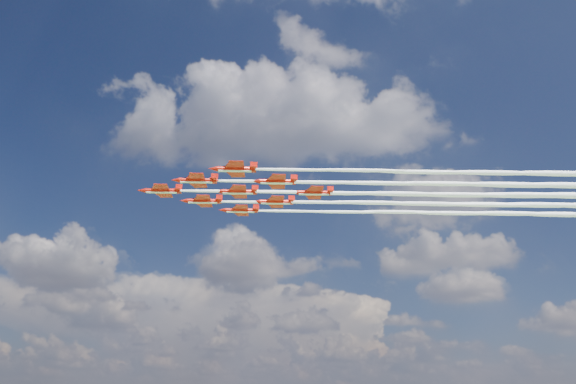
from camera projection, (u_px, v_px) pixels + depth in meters
name	position (u px, v px, depth m)	size (l,w,h in m)	color
jet_lead	(417.00, 194.00, 138.35)	(130.57, 27.05, 2.67)	red
jet_row2_port	(463.00, 184.00, 132.07)	(130.57, 27.05, 2.67)	red
jet_row2_starb	(445.00, 204.00, 145.26)	(130.57, 27.05, 2.67)	red
jet_row3_port	(514.00, 173.00, 125.79)	(130.57, 27.05, 2.67)	red
jet_row3_centre	(491.00, 195.00, 138.98)	(130.57, 27.05, 2.67)	red
jet_row3_starb	(471.00, 213.00, 152.17)	(130.57, 27.05, 2.67)	red
jet_row4_port	(541.00, 185.00, 132.70)	(130.57, 27.05, 2.67)	red
jet_row4_starb	(516.00, 205.00, 145.89)	(130.57, 27.05, 2.67)	red
jet_tail	(564.00, 196.00, 139.61)	(130.57, 27.05, 2.67)	red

